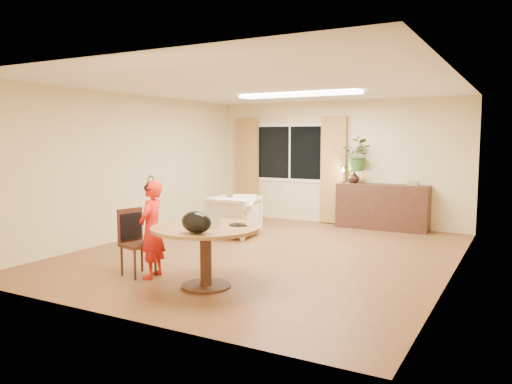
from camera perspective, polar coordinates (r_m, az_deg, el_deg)
floor at (r=7.93m, az=1.19°, el=-7.02°), size 6.50×6.50×0.00m
ceiling at (r=7.77m, az=1.23°, el=12.02°), size 6.50×6.50×0.00m
wall_back at (r=10.72m, az=9.28°, el=3.33°), size 5.50×0.00×5.50m
wall_left at (r=9.33m, az=-13.96°, el=2.84°), size 0.00×6.50×6.50m
wall_right at (r=6.92m, az=21.87°, el=1.54°), size 0.00×6.50×6.50m
window at (r=11.11m, az=3.89°, el=4.51°), size 1.70×0.03×1.30m
curtain_left at (r=11.54m, az=-1.02°, el=2.82°), size 0.55×0.08×2.25m
curtain_right at (r=10.66m, az=8.84°, el=2.48°), size 0.55×0.08×2.25m
ceiling_panel at (r=8.84m, az=4.90°, el=11.04°), size 2.20×0.35×0.05m
dining_table at (r=6.06m, az=-5.77°, el=-5.43°), size 1.31×1.31×0.75m
dining_chair at (r=6.75m, az=-13.32°, el=-5.66°), size 0.51×0.48×0.88m
child at (r=6.59m, az=-11.81°, el=-4.19°), size 0.52×0.40×1.27m
laptop at (r=6.03m, az=-6.11°, el=-2.85°), size 0.37×0.27×0.23m
tumbler at (r=6.21m, az=-4.69°, el=-3.14°), size 0.09×0.09×0.11m
wine_glass at (r=5.99m, az=-1.21°, el=-3.02°), size 0.09×0.09×0.20m
pot_lid at (r=6.07m, az=-2.10°, el=-3.69°), size 0.26×0.26×0.03m
handbag at (r=5.59m, az=-6.83°, el=-3.45°), size 0.42×0.31×0.25m
armchair at (r=9.23m, az=-2.49°, el=-2.77°), size 0.89×0.91×0.76m
throw at (r=8.98m, az=-1.54°, el=-0.48°), size 0.60×0.66×0.03m
sideboard at (r=10.27m, az=14.22°, el=-1.65°), size 1.80×0.44×0.90m
vase at (r=10.37m, az=11.12°, el=1.69°), size 0.30×0.30×0.25m
bouquet at (r=10.32m, az=11.59°, el=4.18°), size 0.65×0.58×0.66m
book_stack at (r=10.09m, az=17.49°, el=0.94°), size 0.21×0.16×0.08m
desk_lamp at (r=10.38m, az=9.94°, el=2.06°), size 0.19×0.19×0.37m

